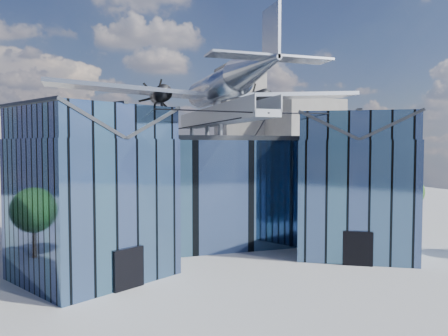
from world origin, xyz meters
name	(u,v)px	position (x,y,z in m)	size (l,w,h in m)	color
ground_plane	(232,260)	(0.00, 0.00, 0.00)	(120.00, 120.00, 0.00)	gray
museum	(211,184)	(0.00, 5.82, 5.54)	(32.88, 24.50, 17.60)	#426087
bg_towers	(151,140)	(1.45, 50.49, 10.01)	(77.00, 24.50, 26.00)	gray
tree_side_e	(407,192)	(23.11, 7.23, 3.91)	(4.38, 4.38, 5.77)	#352415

